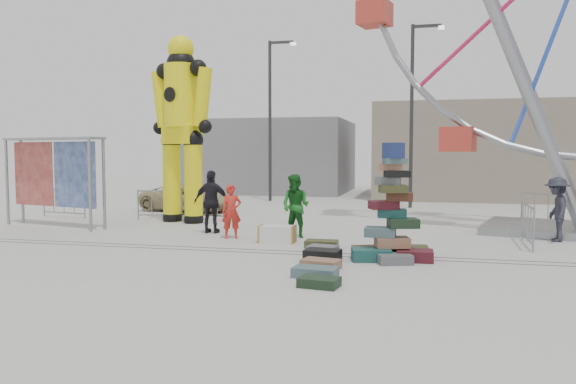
% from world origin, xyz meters
% --- Properties ---
extents(ground, '(90.00, 90.00, 0.00)m').
position_xyz_m(ground, '(0.00, 0.00, 0.00)').
color(ground, '#9E9E99').
rests_on(ground, ground).
extents(track_line_near, '(40.00, 0.04, 0.01)m').
position_xyz_m(track_line_near, '(0.00, 0.60, 0.00)').
color(track_line_near, '#47443F').
rests_on(track_line_near, ground).
extents(track_line_far, '(40.00, 0.04, 0.01)m').
position_xyz_m(track_line_far, '(0.00, 1.00, 0.00)').
color(track_line_far, '#47443F').
rests_on(track_line_far, ground).
extents(building_right, '(12.00, 8.00, 5.00)m').
position_xyz_m(building_right, '(7.00, 20.00, 2.50)').
color(building_right, gray).
rests_on(building_right, ground).
extents(building_left, '(10.00, 8.00, 4.40)m').
position_xyz_m(building_left, '(-6.00, 22.00, 2.20)').
color(building_left, gray).
rests_on(building_left, ground).
extents(lamp_post_right, '(1.41, 0.25, 8.00)m').
position_xyz_m(lamp_post_right, '(3.09, 13.00, 4.48)').
color(lamp_post_right, '#2D2D30').
rests_on(lamp_post_right, ground).
extents(lamp_post_left, '(1.41, 0.25, 8.00)m').
position_xyz_m(lamp_post_left, '(-3.91, 15.00, 4.48)').
color(lamp_post_left, '#2D2D30').
rests_on(lamp_post_left, ground).
extents(suitcase_tower, '(1.91, 1.68, 2.66)m').
position_xyz_m(suitcase_tower, '(2.87, 0.55, 0.74)').
color(suitcase_tower, '#1A4F4D').
rests_on(suitcase_tower, ground).
extents(crash_test_dummy, '(2.64, 1.22, 6.67)m').
position_xyz_m(crash_test_dummy, '(-4.65, 5.82, 3.52)').
color(crash_test_dummy, black).
rests_on(crash_test_dummy, ground).
extents(banner_scaffold, '(4.09, 1.60, 2.93)m').
position_xyz_m(banner_scaffold, '(-8.22, 3.66, 2.20)').
color(banner_scaffold, gray).
rests_on(banner_scaffold, ground).
extents(steamer_trunk, '(0.98, 0.58, 0.45)m').
position_xyz_m(steamer_trunk, '(-0.29, 2.29, 0.23)').
color(steamer_trunk, silver).
rests_on(steamer_trunk, ground).
extents(row_case_0, '(0.84, 0.53, 0.19)m').
position_xyz_m(row_case_0, '(1.04, 1.70, 0.10)').
color(row_case_0, '#3E3F1F').
rests_on(row_case_0, ground).
extents(row_case_1, '(0.78, 0.68, 0.19)m').
position_xyz_m(row_case_1, '(1.20, 0.90, 0.09)').
color(row_case_1, slate).
rests_on(row_case_1, ground).
extents(row_case_2, '(0.85, 0.63, 0.25)m').
position_xyz_m(row_case_2, '(1.36, 0.04, 0.13)').
color(row_case_2, black).
rests_on(row_case_2, ground).
extents(row_case_3, '(0.87, 0.65, 0.20)m').
position_xyz_m(row_case_3, '(1.48, -0.88, 0.10)').
color(row_case_3, '#91644A').
rests_on(row_case_3, ground).
extents(row_case_4, '(0.91, 0.60, 0.20)m').
position_xyz_m(row_case_4, '(1.52, -1.69, 0.10)').
color(row_case_4, '#4A646A').
rests_on(row_case_4, ground).
extents(row_case_5, '(0.78, 0.59, 0.18)m').
position_xyz_m(row_case_5, '(1.74, -2.46, 0.09)').
color(row_case_5, '#1A2F1C').
rests_on(row_case_5, ground).
extents(barricade_dummy_a, '(1.99, 0.42, 1.10)m').
position_xyz_m(barricade_dummy_a, '(-9.59, 6.08, 0.55)').
color(barricade_dummy_a, gray).
rests_on(barricade_dummy_a, ground).
extents(barricade_dummy_b, '(1.96, 0.62, 1.10)m').
position_xyz_m(barricade_dummy_b, '(-5.56, 6.35, 0.55)').
color(barricade_dummy_b, gray).
rests_on(barricade_dummy_b, ground).
extents(barricade_dummy_c, '(1.99, 0.42, 1.10)m').
position_xyz_m(barricade_dummy_c, '(-4.11, 6.56, 0.55)').
color(barricade_dummy_c, gray).
rests_on(barricade_dummy_c, ground).
extents(barricade_wheel_front, '(0.16, 2.00, 1.10)m').
position_xyz_m(barricade_wheel_front, '(6.22, 3.25, 0.55)').
color(barricade_wheel_front, gray).
rests_on(barricade_wheel_front, ground).
extents(barricade_wheel_back, '(1.50, 1.47, 1.10)m').
position_xyz_m(barricade_wheel_back, '(7.61, 7.78, 0.55)').
color(barricade_wheel_back, gray).
rests_on(barricade_wheel_back, ground).
extents(pedestrian_red, '(0.66, 0.57, 1.54)m').
position_xyz_m(pedestrian_red, '(-1.73, 2.65, 0.77)').
color(pedestrian_red, red).
rests_on(pedestrian_red, ground).
extents(pedestrian_green, '(1.05, 0.93, 1.82)m').
position_xyz_m(pedestrian_green, '(-0.01, 3.27, 0.91)').
color(pedestrian_green, '#175C1C').
rests_on(pedestrian_green, ground).
extents(pedestrian_black, '(1.12, 0.49, 1.90)m').
position_xyz_m(pedestrian_black, '(-2.66, 3.51, 0.95)').
color(pedestrian_black, black).
rests_on(pedestrian_black, ground).
extents(pedestrian_grey, '(0.67, 1.15, 1.78)m').
position_xyz_m(pedestrian_grey, '(7.12, 4.23, 0.89)').
color(pedestrian_grey, '#22232E').
rests_on(pedestrian_grey, ground).
extents(parked_suv, '(4.28, 2.64, 1.11)m').
position_xyz_m(parked_suv, '(-6.01, 9.27, 0.55)').
color(parked_suv, tan).
rests_on(parked_suv, ground).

